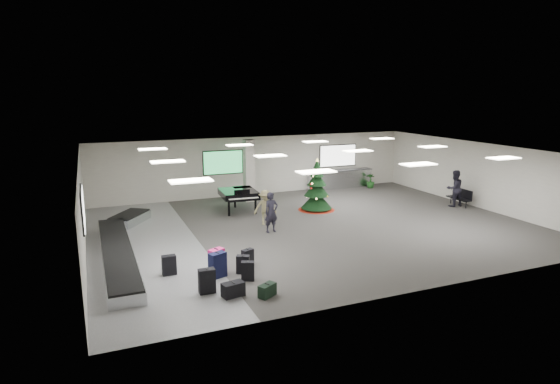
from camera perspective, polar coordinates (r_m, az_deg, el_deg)
name	(u,v)px	position (r m, az deg, el deg)	size (l,w,h in m)	color
ground	(314,227)	(19.97, 4.21, -4.23)	(18.00, 18.00, 0.00)	#373632
room_envelope	(300,171)	(19.87, 2.46, 2.61)	(18.02, 14.02, 3.21)	beige
baggage_carousel	(120,245)	(17.87, -18.89, -6.16)	(2.28, 9.71, 0.43)	silver
service_counter	(340,179)	(27.85, 7.30, 1.59)	(4.05, 0.65, 1.08)	silver
suitcase_0	(207,281)	(13.67, -8.90, -10.68)	(0.47, 0.27, 0.74)	black
suitcase_1	(248,271)	(14.41, -3.95, -9.58)	(0.44, 0.34, 0.62)	black
pink_suitcase	(217,261)	(15.12, -7.74, -8.28)	(0.56, 0.46, 0.78)	#E71E73
suitcase_3	(248,258)	(15.52, -3.96, -8.00)	(0.44, 0.34, 0.60)	black
navy_suitcase	(218,265)	(14.71, -7.62, -8.81)	(0.59, 0.46, 0.81)	black
green_duffel	(267,290)	(13.39, -1.57, -11.88)	(0.60, 0.51, 0.38)	black
suitcase_7	(243,264)	(14.95, -4.53, -8.79)	(0.46, 0.38, 0.61)	black
suitcase_8	(169,265)	(15.19, -13.37, -8.67)	(0.43, 0.25, 0.65)	black
black_duffel	(233,289)	(13.45, -5.75, -11.73)	(0.67, 0.45, 0.43)	black
christmas_tree	(317,192)	(22.57, 4.49, -0.03)	(1.78, 1.78, 2.54)	maroon
grand_piano	(239,194)	(22.28, -5.06, -0.24)	(1.76, 2.19, 1.20)	black
bench	(460,196)	(25.07, 21.11, -0.48)	(0.51, 1.37, 0.86)	black
traveler_a	(271,212)	(18.96, -1.07, -2.49)	(0.60, 0.40, 1.66)	black
traveler_b	(265,207)	(20.05, -1.82, -1.89)	(0.98, 0.56, 1.51)	olive
traveler_bench	(454,188)	(24.73, 20.49, 0.41)	(0.89, 0.69, 1.82)	black
potted_plant_left	(312,185)	(26.88, 3.95, 0.92)	(0.42, 0.34, 0.77)	#1A3A12
potted_plant_right	(371,181)	(28.20, 10.98, 1.35)	(0.48, 0.48, 0.86)	#1A3A12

